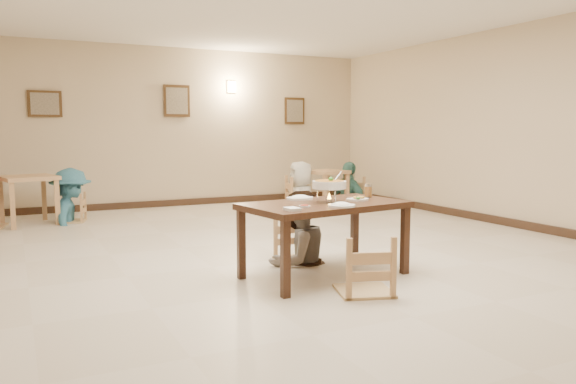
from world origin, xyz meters
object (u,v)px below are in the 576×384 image
main_diner (298,191)px  bg_table_right (326,177)px  bg_table_left (28,185)px  bg_chair_rr (349,178)px  bg_chair_lr (71,195)px  bg_diner_c (301,161)px  bg_diner_b (69,168)px  main_table (325,211)px  chair_near (365,237)px  drink_glass (368,191)px  bg_diner_d (349,162)px  bg_chair_rl (301,178)px  curry_warmer (329,185)px  chair_far (296,221)px

main_diner → bg_table_right: main_diner is taller
bg_table_left → bg_chair_rr: bearing=-1.1°
bg_table_right → bg_chair_lr: bearing=178.9°
bg_table_left → bg_diner_c: bg_diner_c is taller
bg_chair_lr → bg_diner_b: bg_diner_b is taller
main_table → chair_near: 0.68m
chair_near → drink_glass: size_ratio=6.78×
main_diner → bg_diner_d: 5.04m
drink_glass → bg_table_left: (-3.16, 4.53, -0.19)m
bg_chair_rl → bg_diner_c: size_ratio=0.64×
main_diner → curry_warmer: size_ratio=4.26×
chair_near → bg_diner_b: (-1.98, 5.33, 0.35)m
bg_table_right → bg_diner_b: bearing=178.9°
drink_glass → bg_chair_rl: bearing=71.1°
chair_far → main_diner: (-0.02, -0.08, 0.34)m
drink_glass → bg_chair_rr: (2.56, 4.42, -0.30)m
bg_diner_b → bg_diner_c: bg_diner_c is taller
bg_diner_c → bg_chair_rr: bearing=98.1°
chair_near → bg_chair_lr: size_ratio=1.17×
curry_warmer → bg_diner_c: 5.15m
bg_diner_b → bg_chair_rl: bearing=-78.0°
bg_diner_d → drink_glass: bearing=137.9°
bg_table_right → bg_diner_c: (-0.51, 0.08, 0.31)m
bg_table_left → main_table: bearing=-61.5°
bg_chair_lr → bg_diner_c: bg_diner_c is taller
chair_far → bg_table_right: chair_far is taller
chair_far → bg_table_left: bearing=127.7°
bg_table_right → drink_glass: bearing=-114.9°
bg_chair_rl → bg_diner_c: bearing=12.4°
bg_table_right → bg_chair_lr: size_ratio=0.93×
chair_far → bg_chair_rr: 4.97m
bg_table_left → bg_chair_rr: size_ratio=0.90×
bg_diner_b → bg_diner_d: bearing=-79.0°
main_table → bg_diner_c: size_ratio=0.98×
bg_diner_d → bg_chair_rl: bearing=73.1°
bg_chair_rl → bg_chair_rr: 1.03m
drink_glass → bg_diner_b: 5.19m
bg_chair_rl → bg_chair_rr: (1.02, -0.09, -0.04)m
main_table → bg_chair_lr: bg_chair_lr is taller
bg_chair_rr → bg_diner_d: (0.00, 0.00, 0.33)m
bg_chair_rl → bg_diner_b: (-4.11, 0.01, 0.31)m
chair_far → bg_chair_rl: size_ratio=0.82×
bg_chair_rr → bg_chair_lr: bearing=-103.3°
curry_warmer → drink_glass: bearing=17.4°
main_diner → bg_diner_c: (2.13, 4.02, 0.07)m
curry_warmer → bg_chair_rr: bearing=55.6°
curry_warmer → bg_chair_lr: bearing=112.8°
chair_far → bg_chair_rl: bg_chair_rl is taller
bg_chair_lr → bg_table_right: bearing=104.7°
bg_table_right → bg_diner_d: size_ratio=0.48×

